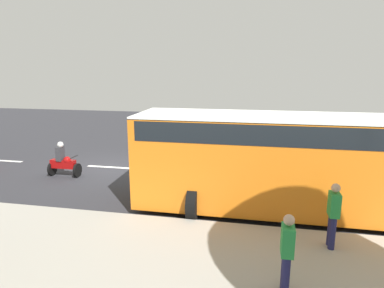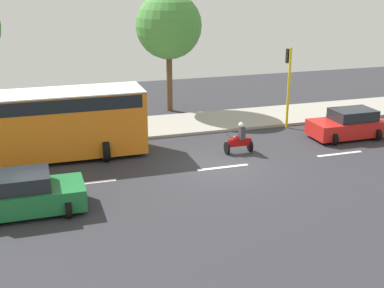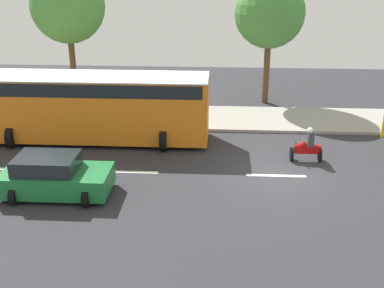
# 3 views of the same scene
# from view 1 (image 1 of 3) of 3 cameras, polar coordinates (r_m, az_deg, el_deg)

# --- Properties ---
(ground_plane) EXTENTS (40.00, 60.00, 0.10)m
(ground_plane) POSITION_cam_1_polar(r_m,az_deg,el_deg) (16.19, -13.70, -4.10)
(ground_plane) COLOR #2D2D33
(sidewalk) EXTENTS (4.00, 60.00, 0.15)m
(sidewalk) POSITION_cam_1_polar(r_m,az_deg,el_deg) (10.67, -30.01, -13.91)
(sidewalk) COLOR #9E998E
(sidewalk) RESTS_ON ground
(lane_stripe_north) EXTENTS (0.20, 2.40, 0.01)m
(lane_stripe_north) POSITION_cam_1_polar(r_m,az_deg,el_deg) (19.43, -30.02, -2.49)
(lane_stripe_north) COLOR white
(lane_stripe_north) RESTS_ON ground
(lane_stripe_mid) EXTENTS (0.20, 2.40, 0.01)m
(lane_stripe_mid) POSITION_cam_1_polar(r_m,az_deg,el_deg) (16.17, -13.71, -3.91)
(lane_stripe_mid) COLOR white
(lane_stripe_mid) RESTS_ON ground
(lane_stripe_south) EXTENTS (0.20, 2.40, 0.01)m
(lane_stripe_south) POSITION_cam_1_polar(r_m,az_deg,el_deg) (14.75, 8.08, -5.29)
(lane_stripe_south) COLOR white
(lane_stripe_south) RESTS_ON ground
(car_green) EXTENTS (2.36, 3.96, 1.52)m
(car_green) POSITION_cam_1_polar(r_m,az_deg,el_deg) (16.63, 16.69, -1.11)
(car_green) COLOR #1E7238
(car_green) RESTS_ON ground
(city_bus) EXTENTS (3.20, 11.00, 3.16)m
(city_bus) POSITION_cam_1_polar(r_m,az_deg,el_deg) (10.95, 19.76, -2.33)
(city_bus) COLOR orange
(city_bus) RESTS_ON ground
(motorcycle) EXTENTS (0.60, 1.30, 1.53)m
(motorcycle) POSITION_cam_1_polar(r_m,az_deg,el_deg) (15.32, -21.28, -2.89)
(motorcycle) COLOR black
(motorcycle) RESTS_ON ground
(pedestrian_near_signal) EXTENTS (0.40, 0.24, 1.69)m
(pedestrian_near_signal) POSITION_cam_1_polar(r_m,az_deg,el_deg) (9.10, 23.15, -10.94)
(pedestrian_near_signal) COLOR #1E1E4C
(pedestrian_near_signal) RESTS_ON sidewalk
(pedestrian_by_tree) EXTENTS (0.40, 0.24, 1.69)m
(pedestrian_by_tree) POSITION_cam_1_polar(r_m,az_deg,el_deg) (7.09, 16.01, -17.36)
(pedestrian_by_tree) COLOR #1E1E4C
(pedestrian_by_tree) RESTS_ON sidewalk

